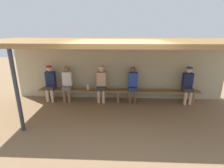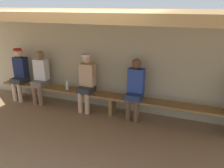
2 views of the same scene
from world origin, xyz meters
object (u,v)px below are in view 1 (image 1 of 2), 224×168
(support_post, at_px, (17,92))
(player_shirtless_tan, at_px, (67,82))
(player_with_sunglasses, at_px, (133,83))
(player_in_red, at_px, (101,82))
(bench, at_px, (118,92))
(player_in_white, at_px, (188,83))
(player_rightmost, at_px, (50,82))
(water_bottle_green, at_px, (88,87))

(support_post, xyz_separation_m, player_shirtless_tan, (0.63, 2.10, -0.37))
(player_with_sunglasses, bearing_deg, player_in_red, 179.98)
(bench, distance_m, player_in_white, 2.55)
(player_with_sunglasses, height_order, player_rightmost, player_rightmost)
(player_in_white, relative_size, player_shirtless_tan, 1.01)
(player_in_red, bearing_deg, bench, -0.32)
(player_with_sunglasses, relative_size, water_bottle_green, 6.39)
(support_post, relative_size, player_in_red, 1.64)
(support_post, distance_m, bench, 3.38)
(player_rightmost, bearing_deg, player_with_sunglasses, -0.01)
(support_post, bearing_deg, water_bottle_green, 55.86)
(support_post, distance_m, player_in_red, 2.87)
(player_shirtless_tan, relative_size, player_rightmost, 0.99)
(player_in_red, relative_size, player_with_sunglasses, 1.01)
(player_rightmost, height_order, water_bottle_green, player_rightmost)
(support_post, height_order, player_in_red, support_post)
(player_shirtless_tan, bearing_deg, player_in_white, 0.01)
(player_in_red, height_order, player_in_white, same)
(support_post, bearing_deg, player_in_white, 22.49)
(player_in_red, xyz_separation_m, player_with_sunglasses, (1.16, -0.00, -0.02))
(player_with_sunglasses, bearing_deg, support_post, -145.68)
(player_in_white, distance_m, water_bottle_green, 3.68)
(player_in_red, xyz_separation_m, player_shirtless_tan, (-1.29, -0.00, -0.02))
(player_shirtless_tan, bearing_deg, player_with_sunglasses, 0.00)
(player_in_red, relative_size, water_bottle_green, 6.44)
(player_in_red, xyz_separation_m, player_in_white, (3.16, 0.00, 0.00))
(player_rightmost, xyz_separation_m, water_bottle_green, (1.42, -0.03, -0.19))
(player_shirtless_tan, bearing_deg, support_post, -106.59)
(water_bottle_green, bearing_deg, player_rightmost, 178.95)
(player_shirtless_tan, bearing_deg, bench, -0.09)
(player_in_red, height_order, player_rightmost, same)
(water_bottle_green, bearing_deg, bench, 1.13)
(player_rightmost, distance_m, water_bottle_green, 1.44)
(player_rightmost, bearing_deg, player_shirtless_tan, -0.04)
(bench, xyz_separation_m, water_bottle_green, (-1.15, -0.02, 0.17))
(player_in_white, xyz_separation_m, player_with_sunglasses, (-2.00, -0.00, -0.02))
(support_post, relative_size, player_in_white, 1.64)
(support_post, relative_size, bench, 0.37)
(player_rightmost, bearing_deg, bench, -0.08)
(bench, distance_m, player_shirtless_tan, 1.96)
(bench, distance_m, player_rightmost, 2.59)
(bench, height_order, player_with_sunglasses, player_with_sunglasses)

